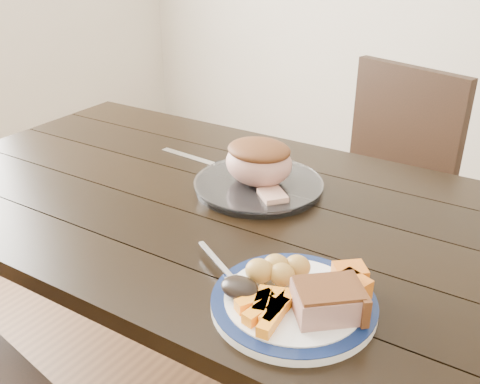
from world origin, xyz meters
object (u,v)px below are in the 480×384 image
Objects in this scene: dining_table at (218,232)px; roast_joint at (259,163)px; pork_slice at (327,301)px; carving_knife at (223,166)px; dinner_plate at (294,303)px; serving_platter at (258,186)px; fork at (223,269)px; chair_far at (379,188)px.

dining_table is 0.20m from roast_joint.
carving_knife is (-0.52, 0.42, -0.04)m from pork_slice.
pork_slice is at bearing -4.76° from dinner_plate.
serving_platter is at bearing 63.13° from dining_table.
dinner_plate reaches higher than dining_table.
roast_joint reaches higher than fork.
fork is at bearing -66.96° from roast_joint.
serving_platter is 0.51m from pork_slice.
chair_far is at bearing 81.42° from roast_joint.
dinner_plate is 0.47m from roast_joint.
pork_slice is (0.27, -0.99, 0.27)m from chair_far.
serving_platter is at bearing 130.37° from dinner_plate.
pork_slice reaches higher than carving_knife.
pork_slice is 0.63× the size of roast_joint.
roast_joint is at bearing 0.00° from serving_platter.
chair_far reaches higher than roast_joint.
chair_far is at bearing 68.75° from carving_knife.
serving_platter is (0.05, 0.10, 0.10)m from dining_table.
roast_joint is at bearing 130.37° from dinner_plate.
fork is at bearing 178.40° from pork_slice.
serving_platter is at bearing 96.67° from chair_far.
fork is at bearing 108.42° from chair_far.
fork is 0.51m from carving_knife.
dining_table is 0.34m from fork.
chair_far reaches higher than serving_platter.
pork_slice is 0.22m from fork.
roast_joint reaches higher than carving_knife.
fork is 0.39m from roast_joint.
carving_knife is at bearing 141.15° from pork_slice.
carving_knife is (-0.15, 0.06, -0.07)m from roast_joint.
serving_platter is (-0.10, -0.63, 0.23)m from chair_far.
serving_platter reaches higher than dining_table.
dinner_plate is 0.90× the size of carving_knife.
serving_platter reaches higher than carving_knife.
fork is at bearing 179.75° from dinner_plate.
dining_table is at bearing 93.92° from chair_far.
roast_joint is 0.53× the size of carving_knife.
chair_far is 1.04m from dinner_plate.
fork reaches higher than serving_platter.
serving_platter reaches higher than dinner_plate.
roast_joint is (-0.15, 0.35, 0.05)m from fork.
pork_slice is 0.51m from roast_joint.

